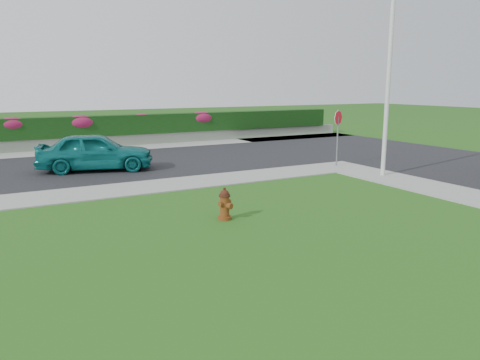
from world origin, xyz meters
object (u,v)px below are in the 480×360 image
sedan_teal (95,152)px  stop_sign (338,125)px  fire_hydrant (225,204)px  utility_pole (388,92)px

sedan_teal → stop_sign: bearing=-96.1°
fire_hydrant → utility_pole: (7.78, 2.30, 2.73)m
sedan_teal → utility_pole: (9.20, -6.19, 2.33)m
sedan_teal → utility_pole: size_ratio=0.70×
fire_hydrant → utility_pole: 8.57m
stop_sign → sedan_teal: bearing=159.2°
sedan_teal → utility_pole: bearing=-107.8°
fire_hydrant → stop_sign: 9.14m
utility_pole → fire_hydrant: bearing=-163.5°
stop_sign → fire_hydrant: bearing=-146.6°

